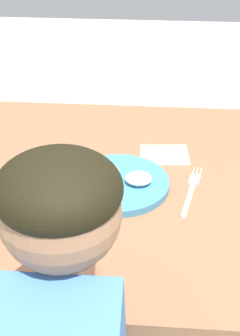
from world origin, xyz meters
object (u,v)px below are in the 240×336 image
at_px(fork, 191,190).
at_px(spoon, 53,176).
at_px(drinking_cup, 29,219).
at_px(plate, 117,181).

height_order(fork, spoon, spoon).
bearing_deg(spoon, drinking_cup, -163.13).
bearing_deg(drinking_cup, spoon, 88.22).
bearing_deg(plate, fork, -2.07).
xyz_separation_m(fork, spoon, (-0.36, 0.03, 0.00)).
height_order(plate, fork, plate).
relative_size(spoon, drinking_cup, 2.41).
bearing_deg(plate, spoon, 170.99).
distance_m(plate, fork, 0.19).
bearing_deg(fork, plate, 99.85).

